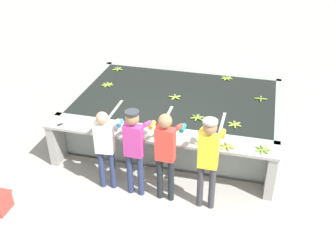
# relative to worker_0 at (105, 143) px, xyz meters

# --- Properties ---
(ground_plane) EXTENTS (80.00, 80.00, 0.00)m
(ground_plane) POSITION_rel_worker_0_xyz_m (0.80, 0.26, -0.93)
(ground_plane) COLOR #A3A099
(ground_plane) RESTS_ON ground
(wash_tank) EXTENTS (4.33, 2.85, 0.92)m
(wash_tank) POSITION_rel_worker_0_xyz_m (0.80, 2.13, -0.48)
(wash_tank) COLOR gray
(wash_tank) RESTS_ON ground
(work_ledge) EXTENTS (4.33, 0.45, 0.92)m
(work_ledge) POSITION_rel_worker_0_xyz_m (0.80, 0.49, -0.28)
(work_ledge) COLOR #9E9E99
(work_ledge) RESTS_ON ground
(worker_0) EXTENTS (0.46, 0.72, 1.56)m
(worker_0) POSITION_rel_worker_0_xyz_m (0.00, 0.00, 0.00)
(worker_0) COLOR navy
(worker_0) RESTS_ON ground
(worker_1) EXTENTS (0.42, 0.73, 1.68)m
(worker_1) POSITION_rel_worker_0_xyz_m (0.56, -0.05, 0.10)
(worker_1) COLOR navy
(worker_1) RESTS_ON ground
(worker_2) EXTENTS (0.43, 0.72, 1.70)m
(worker_2) POSITION_rel_worker_0_xyz_m (1.11, -0.06, 0.10)
(worker_2) COLOR #1E2328
(worker_2) RESTS_ON ground
(worker_3) EXTENTS (0.41, 0.72, 1.72)m
(worker_3) POSITION_rel_worker_0_xyz_m (1.82, -0.09, 0.12)
(worker_3) COLOR #38383D
(worker_3) RESTS_ON ground
(banana_bunch_floating_0) EXTENTS (0.28, 0.28, 0.08)m
(banana_bunch_floating_0) POSITION_rel_worker_0_xyz_m (1.72, 3.27, 0.00)
(banana_bunch_floating_0) COLOR #93BC3D
(banana_bunch_floating_0) RESTS_ON wash_tank
(banana_bunch_floating_1) EXTENTS (0.27, 0.28, 0.08)m
(banana_bunch_floating_1) POSITION_rel_worker_0_xyz_m (-0.95, 3.15, 0.00)
(banana_bunch_floating_1) COLOR #7FAD33
(banana_bunch_floating_1) RESTS_ON wash_tank
(banana_bunch_floating_2) EXTENTS (0.27, 0.28, 0.08)m
(banana_bunch_floating_2) POSITION_rel_worker_0_xyz_m (0.77, 2.02, 0.00)
(banana_bunch_floating_2) COLOR #93BC3D
(banana_bunch_floating_2) RESTS_ON wash_tank
(banana_bunch_floating_3) EXTENTS (0.28, 0.28, 0.08)m
(banana_bunch_floating_3) POSITION_rel_worker_0_xyz_m (-0.86, 2.25, 0.00)
(banana_bunch_floating_3) COLOR #8CB738
(banana_bunch_floating_3) RESTS_ON wash_tank
(banana_bunch_floating_4) EXTENTS (0.28, 0.28, 0.08)m
(banana_bunch_floating_4) POSITION_rel_worker_0_xyz_m (2.54, 2.39, 0.00)
(banana_bunch_floating_4) COLOR #75A333
(banana_bunch_floating_4) RESTS_ON wash_tank
(banana_bunch_floating_5) EXTENTS (0.27, 0.28, 0.08)m
(banana_bunch_floating_5) POSITION_rel_worker_0_xyz_m (1.39, 1.27, 0.00)
(banana_bunch_floating_5) COLOR #75A333
(banana_bunch_floating_5) RESTS_ON wash_tank
(banana_bunch_floating_6) EXTENTS (0.28, 0.28, 0.08)m
(banana_bunch_floating_6) POSITION_rel_worker_0_xyz_m (2.12, 1.20, 0.00)
(banana_bunch_floating_6) COLOR #9EC642
(banana_bunch_floating_6) RESTS_ON wash_tank
(banana_bunch_ledge_0) EXTENTS (0.28, 0.28, 0.08)m
(banana_bunch_ledge_0) POSITION_rel_worker_0_xyz_m (2.67, 0.47, 0.01)
(banana_bunch_ledge_0) COLOR #75A333
(banana_bunch_ledge_0) RESTS_ON work_ledge
(banana_bunch_ledge_1) EXTENTS (0.28, 0.28, 0.08)m
(banana_bunch_ledge_1) POSITION_rel_worker_0_xyz_m (1.65, 0.42, 0.01)
(banana_bunch_ledge_1) COLOR #9EC642
(banana_bunch_ledge_1) RESTS_ON work_ledge
(banana_bunch_ledge_2) EXTENTS (0.28, 0.28, 0.08)m
(banana_bunch_ledge_2) POSITION_rel_worker_0_xyz_m (2.07, 0.42, 0.01)
(banana_bunch_ledge_2) COLOR #93BC3D
(banana_bunch_ledge_2) RESTS_ON work_ledge
(knife_0) EXTENTS (0.25, 0.28, 0.02)m
(knife_0) POSITION_rel_worker_0_xyz_m (-1.02, 0.44, -0.00)
(knife_0) COLOR silver
(knife_0) RESTS_ON work_ledge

